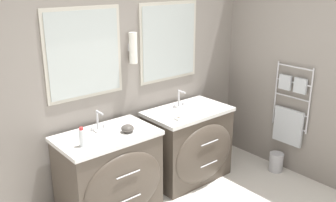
{
  "coord_description": "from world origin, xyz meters",
  "views": [
    {
      "loc": [
        -2.26,
        -1.59,
        2.36
      ],
      "look_at": [
        0.12,
        1.23,
        1.13
      ],
      "focal_mm": 40.0,
      "sensor_mm": 36.0,
      "label": 1
    }
  ],
  "objects": [
    {
      "name": "toiletry_bottle",
      "position": [
        -0.85,
        1.3,
        0.96
      ],
      "size": [
        0.06,
        0.06,
        0.19
      ],
      "color": "silver",
      "rests_on": "vanity_left"
    },
    {
      "name": "faucet_right",
      "position": [
        0.57,
        1.55,
        0.98
      ],
      "size": [
        0.17,
        0.13,
        0.21
      ],
      "color": "silver",
      "rests_on": "vanity_right"
    },
    {
      "name": "soap_dish",
      "position": [
        0.29,
        1.23,
        0.89
      ],
      "size": [
        0.1,
        0.07,
        0.04
      ],
      "color": "white",
      "rests_on": "vanity_right"
    },
    {
      "name": "faucet_left",
      "position": [
        -0.53,
        1.55,
        0.98
      ],
      "size": [
        0.17,
        0.13,
        0.21
      ],
      "color": "silver",
      "rests_on": "vanity_left"
    },
    {
      "name": "amenity_bowl",
      "position": [
        -0.34,
        1.31,
        0.92
      ],
      "size": [
        0.13,
        0.13,
        0.08
      ],
      "color": "#4C4742",
      "rests_on": "vanity_left"
    },
    {
      "name": "vanity_right",
      "position": [
        0.57,
        1.36,
        0.45
      ],
      "size": [
        0.99,
        0.68,
        0.88
      ],
      "color": "#4C4238",
      "rests_on": "ground_plane"
    },
    {
      "name": "wall_right",
      "position": [
        1.72,
        0.79,
        1.29
      ],
      "size": [
        0.13,
        3.63,
        2.6
      ],
      "color": "gray",
      "rests_on": "ground_plane"
    },
    {
      "name": "vanity_left",
      "position": [
        -0.53,
        1.36,
        0.45
      ],
      "size": [
        0.99,
        0.68,
        0.88
      ],
      "color": "#4C4238",
      "rests_on": "ground_plane"
    },
    {
      "name": "wall_back",
      "position": [
        0.0,
        1.78,
        1.31
      ],
      "size": [
        4.98,
        0.17,
        2.6
      ],
      "color": "gray",
      "rests_on": "ground_plane"
    },
    {
      "name": "waste_bin",
      "position": [
        1.54,
        0.78,
        0.13
      ],
      "size": [
        0.18,
        0.18,
        0.24
      ],
      "color": "#B7B7BC",
      "rests_on": "ground_plane"
    }
  ]
}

